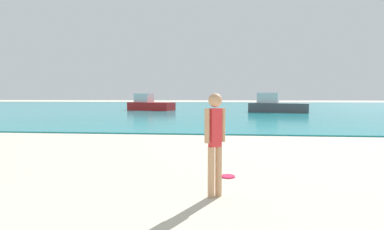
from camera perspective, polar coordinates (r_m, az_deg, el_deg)
water at (r=42.43m, az=4.00°, el=1.55°), size 160.00×60.00×0.06m
person_standing at (r=4.87m, az=4.39°, el=-4.46°), size 0.33×0.26×1.68m
frisbee at (r=6.24m, az=6.84°, el=-11.49°), size 0.29×0.29×0.03m
boat_near at (r=29.61m, az=15.67°, el=1.76°), size 5.68×3.21×1.84m
boat_far at (r=32.81m, az=-8.11°, el=2.01°), size 5.48×3.64×1.78m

